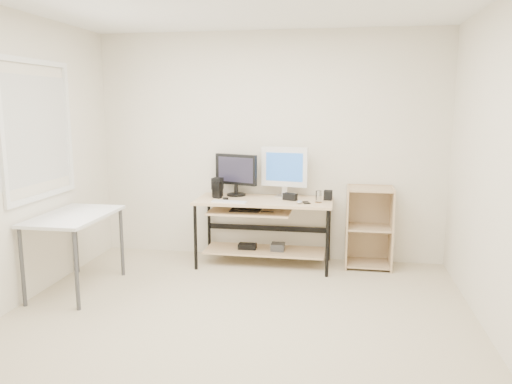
{
  "coord_description": "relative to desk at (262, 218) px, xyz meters",
  "views": [
    {
      "loc": [
        0.82,
        -3.69,
        1.79
      ],
      "look_at": [
        -0.03,
        1.3,
        0.9
      ],
      "focal_mm": 35.0,
      "sensor_mm": 36.0,
      "label": 1
    }
  ],
  "objects": [
    {
      "name": "audio_controller",
      "position": [
        -0.5,
        -0.02,
        0.3
      ],
      "size": [
        0.1,
        0.08,
        0.18
      ],
      "primitive_type": "cube",
      "rotation": [
        0.0,
        0.0,
        -0.36
      ],
      "color": "black",
      "rests_on": "desk"
    },
    {
      "name": "side_table",
      "position": [
        -1.65,
        -1.06,
        0.13
      ],
      "size": [
        0.6,
        1.0,
        0.75
      ],
      "color": "white",
      "rests_on": "ground"
    },
    {
      "name": "shelf_unit",
      "position": [
        1.18,
        0.16,
        -0.09
      ],
      "size": [
        0.5,
        0.4,
        0.9
      ],
      "color": "tan",
      "rests_on": "ground"
    },
    {
      "name": "volume_puck",
      "position": [
        -0.39,
        -0.11,
        0.22
      ],
      "size": [
        0.08,
        0.08,
        0.03
      ],
      "primitive_type": "cylinder",
      "rotation": [
        0.0,
        0.0,
        0.42
      ],
      "color": "black",
      "rests_on": "desk"
    },
    {
      "name": "coaster",
      "position": [
        0.62,
        -0.08,
        0.21
      ],
      "size": [
        0.09,
        0.09,
        0.01
      ],
      "primitive_type": "cylinder",
      "rotation": [
        0.0,
        0.0,
        -0.09
      ],
      "color": "#A77A4B",
      "rests_on": "desk"
    },
    {
      "name": "speaker_left",
      "position": [
        -0.52,
        0.08,
        0.32
      ],
      "size": [
        0.13,
        0.13,
        0.22
      ],
      "rotation": [
        0.0,
        0.0,
        -0.17
      ],
      "color": "black",
      "rests_on": "desk"
    },
    {
      "name": "desk",
      "position": [
        0.0,
        0.0,
        0.0
      ],
      "size": [
        1.5,
        0.65,
        0.75
      ],
      "color": "beige",
      "rests_on": "ground"
    },
    {
      "name": "center_speaker",
      "position": [
        0.31,
        0.0,
        0.25
      ],
      "size": [
        0.17,
        0.12,
        0.08
      ],
      "primitive_type": "cube",
      "rotation": [
        0.0,
        0.0,
        -0.42
      ],
      "color": "black",
      "rests_on": "desk"
    },
    {
      "name": "keyboard",
      "position": [
        -0.32,
        -0.23,
        0.22
      ],
      "size": [
        0.39,
        0.14,
        0.01
      ],
      "primitive_type": "cube",
      "rotation": [
        0.0,
        0.0,
        -0.09
      ],
      "color": "white",
      "rests_on": "desk"
    },
    {
      "name": "smartphone",
      "position": [
        0.5,
        -0.13,
        0.22
      ],
      "size": [
        0.11,
        0.15,
        0.01
      ],
      "primitive_type": "cube",
      "rotation": [
        0.0,
        0.0,
        0.34
      ],
      "color": "black",
      "rests_on": "desk"
    },
    {
      "name": "drinking_glass",
      "position": [
        0.62,
        -0.08,
        0.28
      ],
      "size": [
        0.07,
        0.07,
        0.12
      ],
      "primitive_type": "cylinder",
      "rotation": [
        0.0,
        0.0,
        -0.09
      ],
      "color": "white",
      "rests_on": "coaster"
    },
    {
      "name": "speaker_right",
      "position": [
        0.72,
        0.09,
        0.26
      ],
      "size": [
        0.1,
        0.1,
        0.11
      ],
      "primitive_type": "cube",
      "rotation": [
        0.0,
        0.0,
        -0.09
      ],
      "color": "black",
      "rests_on": "desk"
    },
    {
      "name": "black_monitor",
      "position": [
        -0.33,
        0.17,
        0.48
      ],
      "size": [
        0.51,
        0.22,
        0.48
      ],
      "rotation": [
        0.0,
        0.0,
        -0.34
      ],
      "color": "black",
      "rests_on": "desk"
    },
    {
      "name": "mouse",
      "position": [
        0.43,
        -0.17,
        0.23
      ],
      "size": [
        0.07,
        0.1,
        0.03
      ],
      "primitive_type": "ellipsoid",
      "rotation": [
        0.0,
        0.0,
        -0.05
      ],
      "color": "#B6B6BB",
      "rests_on": "desk"
    },
    {
      "name": "room",
      "position": [
        -0.11,
        -1.62,
        0.78
      ],
      "size": [
        4.01,
        4.01,
        2.62
      ],
      "color": "beige",
      "rests_on": "ground"
    },
    {
      "name": "white_imac",
      "position": [
        0.23,
        0.18,
        0.54
      ],
      "size": [
        0.53,
        0.17,
        0.57
      ],
      "rotation": [
        0.0,
        0.0,
        -0.16
      ],
      "color": "silver",
      "rests_on": "desk"
    }
  ]
}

